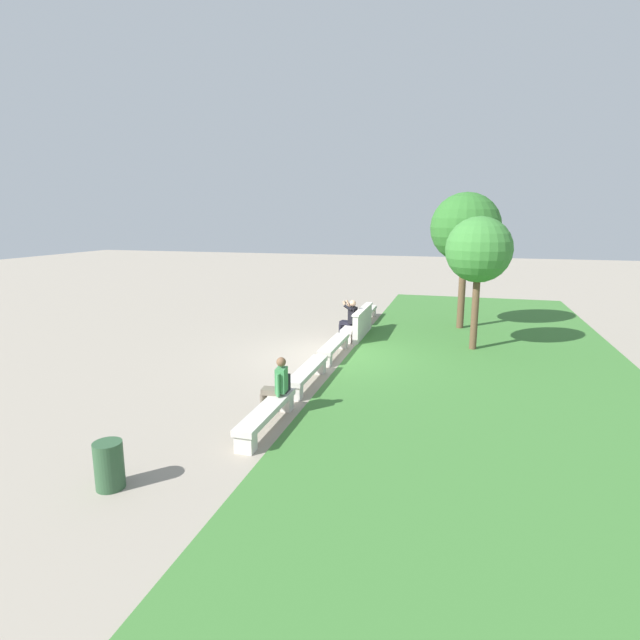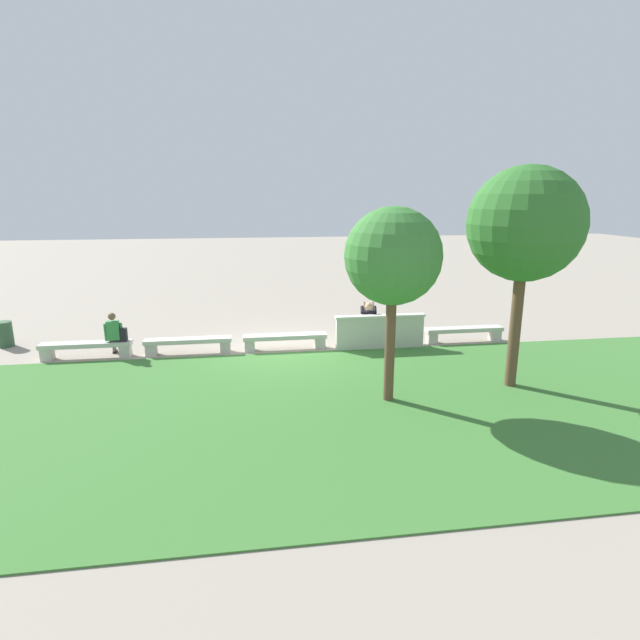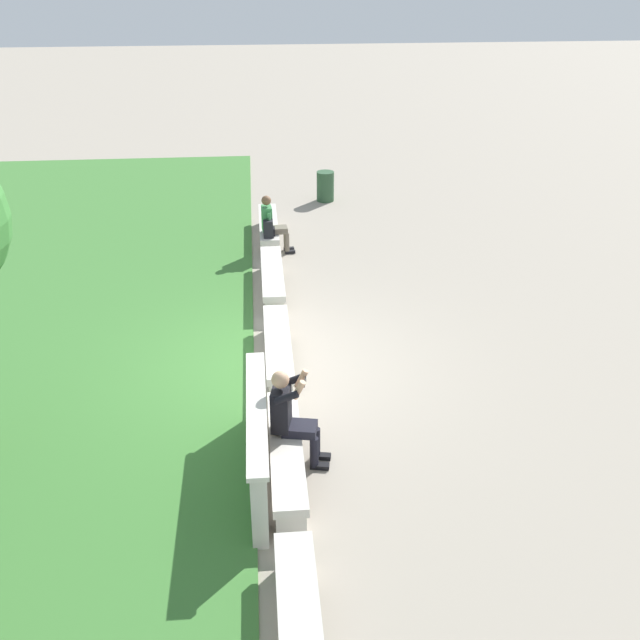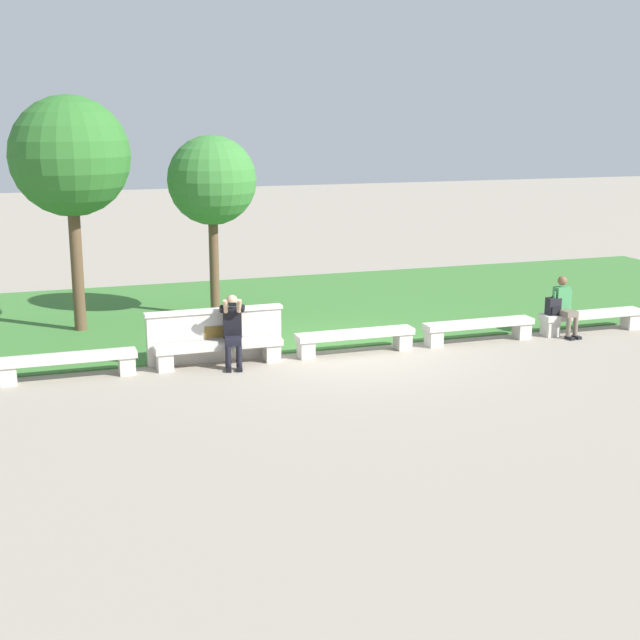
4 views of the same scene
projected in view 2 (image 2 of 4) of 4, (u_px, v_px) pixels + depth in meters
The scene contains 14 objects.
ground_plane at pixel (285, 349), 14.43m from camera, with size 80.00×80.00×0.00m, color gray.
grass_strip at pixel (302, 412), 10.22m from camera, with size 25.25×8.00×0.03m, color #3D7533.
bench_main at pixel (464, 332), 15.12m from camera, with size 2.39×0.40×0.45m.
bench_near at pixel (377, 335), 14.74m from camera, with size 2.39×0.40×0.45m.
bench_mid at pixel (285, 339), 14.35m from camera, with size 2.39×0.40×0.45m.
bench_far at pixel (188, 343), 13.97m from camera, with size 2.39×0.40×0.45m.
bench_end at pixel (86, 347), 13.58m from camera, with size 2.39×0.40×0.45m.
backrest_wall_with_plaque at pixel (380, 332), 14.36m from camera, with size 2.62×0.24×1.01m.
person_photographer at pixel (368, 321), 14.67m from camera, with size 0.52×0.77×1.32m.
person_distant at pixel (114, 333), 13.67m from camera, with size 0.48×0.69×1.26m.
backpack at pixel (122, 335), 13.63m from camera, with size 0.28×0.24×0.43m.
tree_behind_wall at pixel (393, 258), 10.09m from camera, with size 2.00×2.00×4.14m.
tree_left_background at pixel (525, 225), 10.77m from camera, with size 2.50×2.50×4.98m.
trash_bin at pixel (5, 334), 14.64m from camera, with size 0.44×0.44×0.75m, color #2D5133.
Camera 2 is at (1.02, 13.79, 4.33)m, focal length 28.00 mm.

